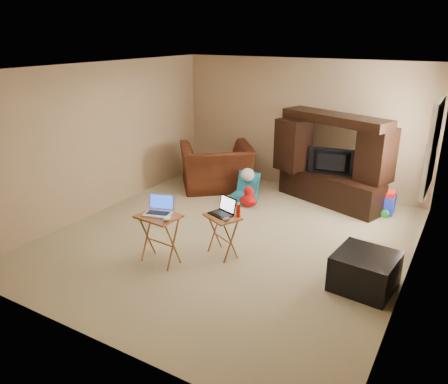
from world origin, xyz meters
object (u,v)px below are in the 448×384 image
Objects in this scene: child_rocker at (244,188)px; mouse_right at (226,219)px; entertainment_center at (332,160)px; tray_table_right at (223,236)px; recliner at (216,167)px; push_toy at (376,199)px; television at (331,162)px; tray_table_left at (160,239)px; mouse_left at (167,218)px; laptop_left at (158,206)px; plush_toy at (249,196)px; water_bottle at (238,211)px; laptop_right at (221,207)px; ottoman at (365,271)px.

child_rocker is 4.45× the size of mouse_right.
entertainment_center is 3.35× the size of tray_table_right.
recliner is (-2.18, -0.36, -0.38)m from entertainment_center.
television is at bearing -178.80° from push_toy.
entertainment_center is 3.57m from tray_table_left.
mouse_left is at bearing -15.21° from tray_table_left.
laptop_left is at bearing 155.56° from mouse_left.
water_bottle reaches higher than plush_toy.
water_bottle is (-1.30, -2.62, 0.45)m from push_toy.
entertainment_center reaches higher than water_bottle.
tray_table_right reaches higher than push_toy.
laptop_right reaches higher than mouse_left.
tray_table_left reaches higher than child_rocker.
laptop_right is at bearing -121.30° from push_toy.
push_toy is (2.20, 0.72, -0.03)m from child_rocker.
push_toy is 3.41× the size of water_bottle.
mouse_right is at bearing -17.53° from tray_table_right.
mouse_left is at bearing -40.99° from laptop_left.
entertainment_center is at bearing -97.92° from television.
laptop_left is (-1.31, -3.23, 0.03)m from television.
recliner is at bearing 147.51° from ottoman.
mouse_left is (0.08, -2.46, 0.52)m from plush_toy.
entertainment_center reaches higher than tray_table_right.
push_toy is 3.95m from laptop_left.
tray_table_right is at bearing -72.63° from child_rocker.
laptop_left is at bearing -113.70° from tray_table_right.
entertainment_center is 3.19× the size of push_toy.
laptop_left is 0.26m from mouse_left.
mouse_right is 0.22m from water_bottle.
child_rocker is 2.29m from mouse_right.
entertainment_center is at bearing 101.45° from tray_table_right.
plush_toy is at bearing -123.14° from entertainment_center.
push_toy is at bearing 64.11° from mouse_right.
mouse_right is at bearing 37.51° from tray_table_left.
mouse_right is (-0.53, -2.78, -0.16)m from television.
laptop_right is at bearing 60.38° from mouse_left.
tray_table_left is at bearing -124.17° from push_toy.
plush_toy is at bearing -46.39° from child_rocker.
entertainment_center is at bearing 37.72° from plush_toy.
laptop_right is (0.66, -1.96, 0.45)m from child_rocker.
mouse_right is at bearing 71.27° from television.
laptop_right is (0.47, -1.77, 0.52)m from plush_toy.
tray_table_right is (0.62, 0.60, -0.05)m from tray_table_left.
mouse_right is (-0.53, -2.82, -0.20)m from entertainment_center.
tray_table_left is 3.76× the size of water_bottle.
recliner is 2.51× the size of child_rocker.
recliner reaches higher than mouse_right.
laptop_right is (-0.04, 0.02, 0.42)m from tray_table_right.
child_rocker is at bearing 95.87° from mouse_left.
entertainment_center is at bearing 80.03° from water_bottle.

